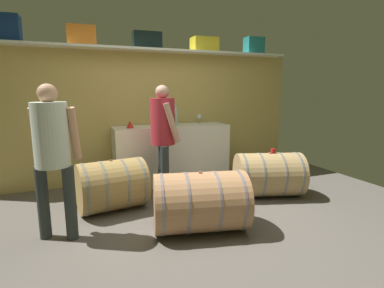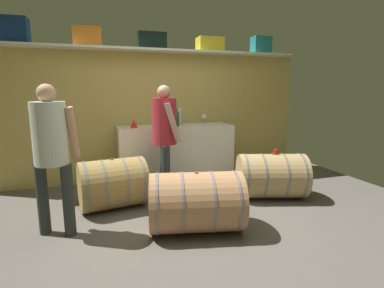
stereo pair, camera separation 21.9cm
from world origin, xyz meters
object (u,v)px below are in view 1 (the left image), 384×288
object	(u,v)px
toolcase_navy	(1,28)
visitor_tasting	(52,146)
toolcase_black	(147,40)
wine_barrel_far	(112,185)
toolcase_orange	(82,36)
wine_barrel_flank	(200,202)
wine_barrel_near	(269,175)
wine_glass	(199,117)
wine_bottle_green	(173,118)
toolcase_yellow	(204,45)
wine_bottle_clear	(175,116)
toolcase_teal	(254,46)
winemaker_pouring	(163,130)
work_cabinet	(172,154)
red_funnel	(130,124)
tasting_cup	(273,151)

from	to	relation	value
toolcase_navy	visitor_tasting	bearing A→B (deg)	-67.02
toolcase_black	wine_barrel_far	xyz separation A→B (m)	(-0.72, -1.00, -1.87)
toolcase_orange	wine_barrel_flank	size ratio (longest dim) A/B	0.36
toolcase_black	wine_barrel_near	xyz separation A→B (m)	(1.34, -1.31, -1.87)
wine_glass	visitor_tasting	distance (m)	2.66
wine_bottle_green	toolcase_yellow	bearing A→B (deg)	24.15
wine_bottle_clear	toolcase_orange	bearing A→B (deg)	174.60
toolcase_teal	wine_bottle_green	xyz separation A→B (m)	(-1.58, -0.29, -1.17)
wine_glass	wine_barrel_flank	size ratio (longest dim) A/B	0.14
wine_bottle_green	winemaker_pouring	bearing A→B (deg)	-119.98
work_cabinet	winemaker_pouring	bearing A→B (deg)	-116.41
toolcase_orange	red_funnel	distance (m)	1.38
toolcase_black	toolcase_yellow	size ratio (longest dim) A/B	1.05
wine_bottle_green	wine_barrel_near	size ratio (longest dim) A/B	0.26
wine_bottle_clear	visitor_tasting	bearing A→B (deg)	-140.31
toolcase_orange	wine_bottle_green	distance (m)	1.71
wine_barrel_far	tasting_cup	size ratio (longest dim) A/B	14.61
toolcase_teal	red_funnel	bearing A→B (deg)	-171.50
wine_bottle_green	winemaker_pouring	size ratio (longest dim) A/B	0.18
work_cabinet	toolcase_navy	bearing A→B (deg)	175.45
toolcase_navy	wine_barrel_flank	xyz separation A→B (m)	(1.93, -1.91, -1.91)
toolcase_teal	wine_bottle_clear	xyz separation A→B (m)	(-1.48, -0.12, -1.15)
toolcase_orange	wine_glass	xyz separation A→B (m)	(1.78, 0.01, -1.19)
work_cabinet	toolcase_orange	bearing A→B (deg)	171.93
work_cabinet	red_funnel	xyz separation A→B (m)	(-0.65, -0.06, 0.50)
wine_barrel_near	red_funnel	bearing A→B (deg)	164.58
toolcase_yellow	work_cabinet	size ratio (longest dim) A/B	0.23
toolcase_navy	wine_bottle_clear	xyz separation A→B (m)	(2.27, -0.12, -1.18)
red_funnel	wine_barrel_flank	distance (m)	1.84
red_funnel	winemaker_pouring	bearing A→B (deg)	-60.46
wine_barrel_far	winemaker_pouring	size ratio (longest dim) A/B	0.57
toolcase_teal	visitor_tasting	bearing A→B (deg)	-151.68
toolcase_orange	wine_glass	bearing A→B (deg)	4.23
wine_barrel_near	visitor_tasting	world-z (taller)	visitor_tasting
toolcase_orange	wine_bottle_green	world-z (taller)	toolcase_orange
toolcase_teal	wine_barrel_far	distance (m)	3.36
wine_bottle_clear	wine_barrel_flank	xyz separation A→B (m)	(-0.34, -1.79, -0.73)
tasting_cup	work_cabinet	bearing A→B (deg)	133.55
wine_bottle_green	wine_barrel_far	size ratio (longest dim) A/B	0.31
toolcase_navy	tasting_cup	size ratio (longest dim) A/B	7.41
work_cabinet	red_funnel	size ratio (longest dim) A/B	16.26
wine_bottle_green	red_funnel	bearing A→B (deg)	174.83
wine_glass	wine_barrel_far	world-z (taller)	wine_glass
wine_bottle_green	wine_glass	world-z (taller)	wine_bottle_green
toolcase_orange	red_funnel	size ratio (longest dim) A/B	3.46
toolcase_yellow	wine_bottle_green	bearing A→B (deg)	-154.20
toolcase_yellow	wine_glass	xyz separation A→B (m)	(-0.08, 0.01, -1.16)
wine_glass	winemaker_pouring	world-z (taller)	winemaker_pouring
toolcase_orange	tasting_cup	xyz separation A→B (m)	(2.31, -1.31, -1.55)
toolcase_yellow	red_funnel	xyz separation A→B (m)	(-1.28, -0.23, -1.21)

